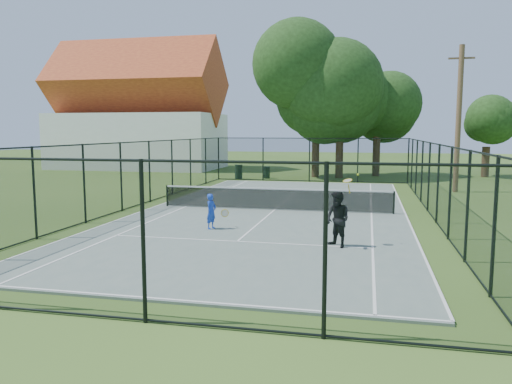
% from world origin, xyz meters
% --- Properties ---
extents(ground, '(120.00, 120.00, 0.00)m').
position_xyz_m(ground, '(0.00, 0.00, 0.00)').
color(ground, '#36521C').
extents(tennis_court, '(11.00, 24.00, 0.06)m').
position_xyz_m(tennis_court, '(0.00, 0.00, 0.03)').
color(tennis_court, slate).
rests_on(tennis_court, ground).
extents(tennis_net, '(10.08, 0.08, 0.95)m').
position_xyz_m(tennis_net, '(0.00, 0.00, 0.58)').
color(tennis_net, black).
rests_on(tennis_net, tennis_court).
extents(fence, '(13.10, 26.10, 3.00)m').
position_xyz_m(fence, '(0.00, 0.00, 1.50)').
color(fence, black).
rests_on(fence, ground).
extents(tree_near_left, '(7.63, 7.63, 9.95)m').
position_xyz_m(tree_near_left, '(0.05, 16.54, 6.12)').
color(tree_near_left, '#332114').
rests_on(tree_near_left, ground).
extents(tree_near_mid, '(6.65, 6.65, 8.69)m').
position_xyz_m(tree_near_mid, '(1.84, 16.23, 5.36)').
color(tree_near_mid, '#332114').
rests_on(tree_near_mid, ground).
extents(tree_near_right, '(5.84, 5.84, 8.07)m').
position_xyz_m(tree_near_right, '(4.53, 18.50, 5.12)').
color(tree_near_right, '#332114').
rests_on(tree_near_right, ground).
extents(tree_far_right, '(3.98, 3.98, 5.27)m').
position_xyz_m(tree_far_right, '(12.57, 19.31, 3.25)').
color(tree_far_right, '#332114').
rests_on(tree_far_right, ground).
extents(building, '(15.30, 8.15, 11.87)m').
position_xyz_m(building, '(-17.00, 22.00, 4.93)').
color(building, silver).
rests_on(building, ground).
extents(trash_bin_left, '(0.58, 0.58, 1.03)m').
position_xyz_m(trash_bin_left, '(-5.20, 13.68, 0.52)').
color(trash_bin_left, black).
rests_on(trash_bin_left, ground).
extents(trash_bin_right, '(0.58, 0.58, 0.87)m').
position_xyz_m(trash_bin_right, '(-3.36, 14.65, 0.44)').
color(trash_bin_right, black).
rests_on(trash_bin_right, ground).
extents(utility_pole, '(1.40, 0.30, 8.21)m').
position_xyz_m(utility_pole, '(8.83, 9.00, 4.17)').
color(utility_pole, '#4C3823').
rests_on(utility_pole, ground).
extents(player_blue, '(0.80, 0.52, 1.23)m').
position_xyz_m(player_blue, '(-1.40, -4.62, 0.68)').
color(player_blue, blue).
rests_on(player_blue, tennis_court).
extents(player_black, '(1.09, 1.14, 2.15)m').
position_xyz_m(player_black, '(3.08, -6.43, 0.89)').
color(player_black, black).
rests_on(player_black, tennis_court).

